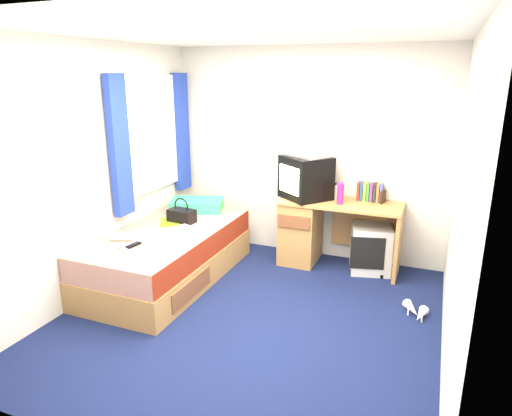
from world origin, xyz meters
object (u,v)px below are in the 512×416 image
at_px(pillow, 197,205).
at_px(remote_control, 134,245).
at_px(towel, 184,234).
at_px(aerosol_can, 335,192).
at_px(colour_swatch_fan, 125,251).
at_px(handbag, 182,215).
at_px(bed, 169,255).
at_px(water_bottle, 122,237).
at_px(magazine, 170,222).
at_px(desk, 316,229).
at_px(white_heels, 416,312).
at_px(pink_water_bottle, 340,194).
at_px(picture_frame, 383,197).
at_px(storage_cube, 371,248).
at_px(crt_tv, 306,178).
at_px(vcr, 307,153).

relative_size(pillow, remote_control, 3.73).
relative_size(pillow, towel, 2.05).
bearing_deg(aerosol_can, colour_swatch_fan, -131.32).
height_order(handbag, towel, handbag).
distance_m(bed, water_bottle, 0.57).
bearing_deg(magazine, desk, 28.93).
distance_m(water_bottle, white_heels, 2.83).
distance_m(desk, remote_control, 2.04).
height_order(magazine, water_bottle, water_bottle).
bearing_deg(bed, pink_water_bottle, 30.45).
bearing_deg(picture_frame, handbag, -142.07).
bearing_deg(magazine, colour_swatch_fan, -85.56).
height_order(bed, picture_frame, picture_frame).
bearing_deg(pink_water_bottle, bed, -149.55).
height_order(storage_cube, towel, towel).
xyz_separation_m(crt_tv, magazine, (-1.28, -0.78, -0.44)).
height_order(picture_frame, handbag, picture_frame).
bearing_deg(storage_cube, aerosol_can, 154.29).
xyz_separation_m(pillow, pink_water_bottle, (1.65, 0.18, 0.25)).
xyz_separation_m(pillow, crt_tv, (1.24, 0.27, 0.38)).
relative_size(desk, water_bottle, 6.50).
bearing_deg(white_heels, storage_cube, 122.68).
xyz_separation_m(crt_tv, pink_water_bottle, (0.41, -0.09, -0.13)).
xyz_separation_m(towel, remote_control, (-0.34, -0.34, -0.04)).
relative_size(vcr, magazine, 1.56).
relative_size(storage_cube, white_heels, 1.64).
bearing_deg(white_heels, magazine, 178.51).
xyz_separation_m(handbag, water_bottle, (-0.24, -0.71, -0.05)).
relative_size(storage_cube, magazine, 1.85).
bearing_deg(water_bottle, crt_tv, 45.41).
distance_m(pillow, colour_swatch_fan, 1.38).
xyz_separation_m(towel, magazine, (-0.40, 0.39, -0.04)).
xyz_separation_m(crt_tv, aerosol_can, (0.32, 0.09, -0.16)).
bearing_deg(water_bottle, aerosol_can, 41.40).
bearing_deg(magazine, water_bottle, -101.51).
bearing_deg(aerosol_can, crt_tv, -163.65).
xyz_separation_m(pillow, magazine, (-0.04, -0.52, -0.06)).
bearing_deg(water_bottle, vcr, 45.43).
bearing_deg(aerosol_can, white_heels, -43.72).
distance_m(storage_cube, colour_swatch_fan, 2.59).
bearing_deg(desk, towel, -131.01).
height_order(handbag, magazine, handbag).
bearing_deg(pink_water_bottle, crt_tv, 168.19).
relative_size(storage_cube, towel, 1.78).
height_order(desk, handbag, handbag).
bearing_deg(storage_cube, vcr, 165.86).
bearing_deg(pink_water_bottle, remote_control, -138.86).
height_order(bed, pillow, pillow).
xyz_separation_m(desk, handbag, (-1.31, -0.72, 0.21)).
bearing_deg(aerosol_can, handbag, -151.20).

